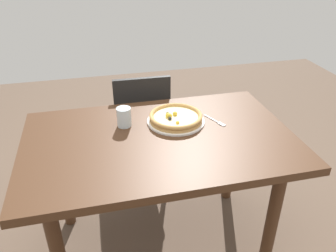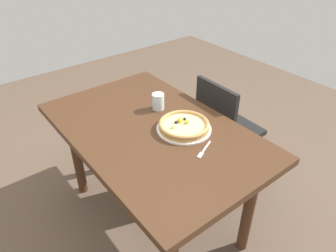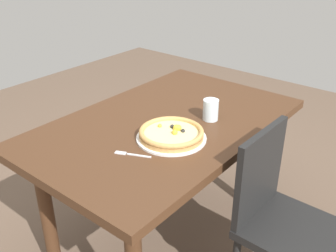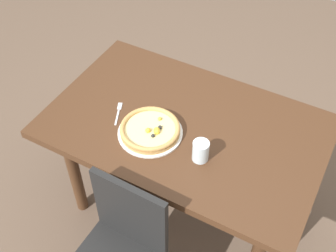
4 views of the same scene
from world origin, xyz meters
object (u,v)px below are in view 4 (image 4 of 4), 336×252
drinking_glass (201,151)px  plate (150,133)px  pizza (150,129)px  dining_table (185,137)px  fork (118,112)px

drinking_glass → plate: bearing=175.1°
pizza → drinking_glass: drinking_glass is taller
drinking_glass → pizza: bearing=175.1°
dining_table → drinking_glass: (0.16, -0.17, 0.15)m
plate → drinking_glass: size_ratio=3.02×
plate → fork: plate is taller
dining_table → fork: (-0.35, -0.09, 0.10)m
plate → dining_table: bearing=48.5°
pizza → fork: pizza is taller
dining_table → fork: 0.38m
plate → drinking_glass: bearing=-4.9°
drinking_glass → dining_table: bearing=134.4°
fork → drinking_glass: size_ratio=1.45×
dining_table → drinking_glass: bearing=-45.6°
dining_table → plate: bearing=-131.5°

